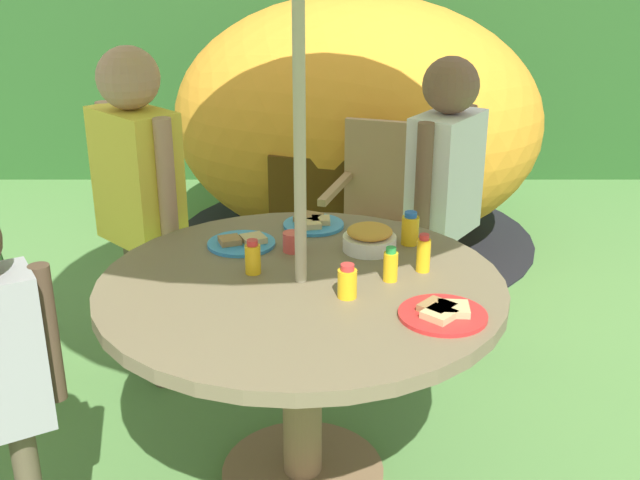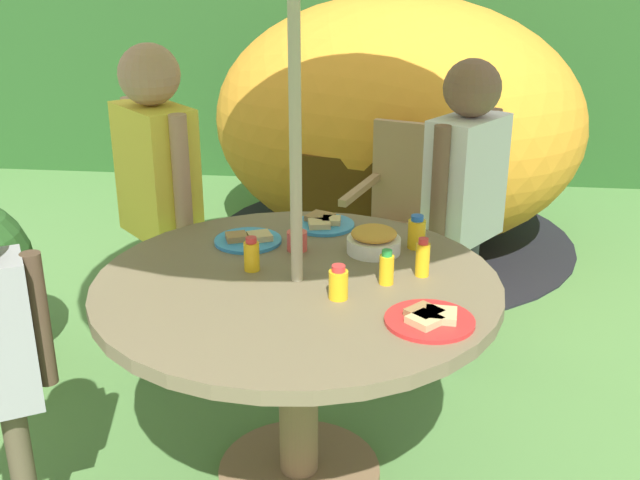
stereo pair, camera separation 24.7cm
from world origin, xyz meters
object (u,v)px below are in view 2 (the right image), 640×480
Objects in this scene: child_in_white_shirt at (466,180)px; snack_bowl at (374,241)px; plate_far_left at (430,319)px; juice_bottle_center_back at (417,233)px; dome_tent at (395,124)px; child_in_yellow_shirt at (157,172)px; plate_back_edge at (248,239)px; cup_near at (297,241)px; juice_bottle_far_right at (338,283)px; plate_near_right at (324,223)px; juice_bottle_center_front at (252,255)px; garden_table at (298,320)px; wooden_chair at (413,218)px; juice_bottle_mid_left at (423,258)px; juice_bottle_near_left at (387,268)px.

child_in_white_shirt is 0.65m from snack_bowl.
juice_bottle_center_back is at bearing 93.58° from plate_far_left.
dome_tent is 1.88× the size of child_in_yellow_shirt.
plate_back_edge is (0.42, -0.35, -0.12)m from child_in_yellow_shirt.
child_in_white_shirt reaches higher than juice_bottle_center_back.
cup_near is (0.60, -0.40, -0.10)m from child_in_yellow_shirt.
juice_bottle_far_right is (-0.42, -0.92, -0.05)m from child_in_white_shirt.
juice_bottle_center_back is at bearing 9.23° from cup_near.
plate_back_edge is 1.05× the size of plate_near_right.
juice_bottle_center_back is 0.40m from cup_near.
dome_tent is 2.22m from juice_bottle_center_front.
garden_table is at bearing -84.81° from dome_tent.
juice_bottle_mid_left is at bearing -71.51° from wooden_chair.
child_in_white_shirt is 0.54m from juice_bottle_center_back.
wooden_chair is 1.17m from child_in_yellow_shirt.
juice_bottle_far_right is 0.94× the size of juice_bottle_center_front.
garden_table is 0.93× the size of child_in_yellow_shirt.
garden_table is 0.26m from juice_bottle_far_right.
garden_table is 0.50m from plate_near_right.
garden_table is 0.94m from child_in_yellow_shirt.
wooden_chair is 8.57× the size of juice_bottle_near_left.
child_in_white_shirt reaches higher than juice_bottle_center_front.
garden_table is at bearing -93.94° from plate_near_right.
child_in_yellow_shirt is 1.16m from juice_bottle_mid_left.
juice_bottle_center_front reaches higher than juice_bottle_near_left.
juice_bottle_center_back reaches higher than garden_table.
plate_back_edge is (-0.61, 0.53, -0.00)m from plate_far_left.
juice_bottle_center_front is at bearing 159.81° from garden_table.
plate_near_right reaches higher than garden_table.
child_in_white_shirt is at bearing 46.42° from juice_bottle_center_front.
snack_bowl is at bearing 76.59° from juice_bottle_far_right.
juice_bottle_center_back is at bearing 94.16° from juice_bottle_mid_left.
plate_back_edge is 0.53m from juice_bottle_far_right.
juice_bottle_center_front is 0.53m from juice_bottle_mid_left.
child_in_white_shirt reaches higher than juice_bottle_mid_left.
juice_bottle_mid_left is at bearing -21.64° from cup_near.
juice_bottle_center_front reaches higher than plate_near_right.
child_in_yellow_shirt is at bearing 134.61° from garden_table.
child_in_yellow_shirt is 0.69m from plate_near_right.
plate_far_left and plate_near_right have the same top height.
snack_bowl is at bearing 3.83° from child_in_white_shirt.
juice_bottle_near_left is (0.27, 0.00, 0.19)m from garden_table.
plate_back_edge is at bearing -142.57° from plate_near_right.
child_in_yellow_shirt is at bearing 165.72° from plate_near_right.
dome_tent is 22.96× the size of juice_bottle_center_front.
plate_back_edge is at bearing -91.68° from dome_tent.
juice_bottle_center_back is (0.52, 0.24, 0.00)m from juice_bottle_center_front.
juice_bottle_center_back is at bearing 26.55° from child_in_yellow_shirt.
snack_bowl is 0.82× the size of plate_near_right.
child_in_white_shirt is 0.96× the size of child_in_yellow_shirt.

